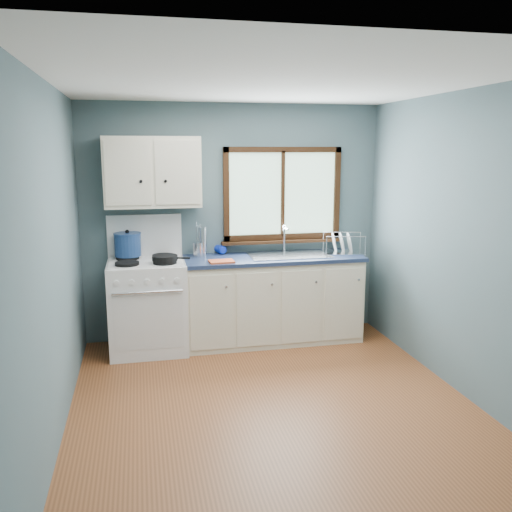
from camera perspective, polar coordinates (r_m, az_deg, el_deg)
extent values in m
cube|color=brown|center=(4.53, 1.86, -15.53)|extent=(3.20, 3.60, 0.02)
cube|color=white|center=(4.07, 2.09, 17.99)|extent=(3.20, 3.60, 0.02)
cube|color=slate|center=(5.87, -2.36, 3.59)|extent=(3.20, 0.02, 2.50)
cube|color=slate|center=(2.46, 12.41, -7.50)|extent=(3.20, 0.02, 2.50)
cube|color=slate|center=(4.05, -20.73, -0.61)|extent=(0.02, 3.60, 2.50)
cube|color=slate|center=(4.77, 21.07, 1.07)|extent=(0.02, 3.60, 2.50)
cube|color=white|center=(5.61, -11.32, -5.24)|extent=(0.76, 0.65, 0.92)
cube|color=white|center=(5.76, -11.64, 2.11)|extent=(0.76, 0.05, 0.44)
cube|color=silver|center=(5.50, -11.51, -0.59)|extent=(0.72, 0.59, 0.01)
cylinder|color=black|center=(5.35, -13.41, -0.78)|extent=(0.23, 0.23, 0.03)
cylinder|color=black|center=(5.35, -9.56, -0.62)|extent=(0.23, 0.23, 0.03)
cylinder|color=black|center=(5.64, -13.36, -0.16)|extent=(0.23, 0.23, 0.03)
cylinder|color=black|center=(5.65, -9.71, -0.01)|extent=(0.23, 0.23, 0.03)
cylinder|color=silver|center=(5.21, -11.35, -3.77)|extent=(0.66, 0.02, 0.02)
cube|color=silver|center=(5.32, -11.23, -6.83)|extent=(0.66, 0.01, 0.55)
cube|color=beige|center=(5.80, 1.72, -4.68)|extent=(1.85, 0.60, 0.88)
cube|color=black|center=(5.94, 1.65, -8.34)|extent=(1.85, 0.54, 0.08)
cube|color=#192541|center=(5.69, 1.74, -0.23)|extent=(1.89, 0.64, 0.04)
cube|color=silver|center=(5.73, 3.49, 0.08)|extent=(0.84, 0.46, 0.01)
cube|color=silver|center=(5.70, 1.55, -0.73)|extent=(0.36, 0.40, 0.14)
cube|color=silver|center=(5.80, 5.39, -0.55)|extent=(0.36, 0.40, 0.14)
cylinder|color=silver|center=(5.90, 2.98, 1.75)|extent=(0.02, 0.02, 0.28)
cylinder|color=silver|center=(5.81, 3.18, 2.90)|extent=(0.02, 0.16, 0.02)
sphere|color=silver|center=(5.88, 3.00, 3.10)|extent=(0.04, 0.04, 0.04)
cube|color=#9EC6A8|center=(5.93, 2.78, 6.58)|extent=(1.22, 0.01, 0.92)
cube|color=black|center=(5.89, 2.87, 11.12)|extent=(1.30, 0.05, 0.06)
cube|color=black|center=(5.97, 2.79, 2.06)|extent=(1.30, 0.05, 0.06)
cube|color=black|center=(5.78, -3.15, 6.46)|extent=(0.06, 0.05, 1.00)
cube|color=black|center=(6.10, 8.50, 6.60)|extent=(0.06, 0.05, 1.00)
cube|color=black|center=(5.91, 2.83, 6.56)|extent=(0.03, 0.05, 0.92)
cube|color=black|center=(5.95, 2.86, 1.54)|extent=(1.36, 0.10, 0.03)
cube|color=beige|center=(5.56, -10.85, 8.66)|extent=(0.95, 0.32, 0.70)
cube|color=beige|center=(5.39, -13.35, 8.49)|extent=(0.44, 0.01, 0.62)
cube|color=beige|center=(5.40, -8.25, 8.68)|extent=(0.44, 0.01, 0.62)
sphere|color=black|center=(5.38, -12.02, 7.69)|extent=(0.03, 0.03, 0.03)
sphere|color=black|center=(5.39, -9.50, 7.78)|extent=(0.03, 0.03, 0.03)
cylinder|color=black|center=(5.35, -9.57, -0.19)|extent=(0.30, 0.30, 0.05)
cube|color=black|center=(5.31, -7.69, -0.21)|extent=(0.14, 0.06, 0.01)
cylinder|color=navy|center=(5.63, -13.35, 1.13)|extent=(0.34, 0.34, 0.22)
cylinder|color=navy|center=(5.61, -13.41, 2.31)|extent=(0.35, 0.35, 0.02)
sphere|color=black|center=(5.61, -13.41, 2.51)|extent=(0.05, 0.05, 0.04)
cylinder|color=silver|center=(5.70, -6.05, 0.69)|extent=(0.13, 0.13, 0.15)
cylinder|color=silver|center=(5.68, -5.88, 2.22)|extent=(0.01, 0.01, 0.22)
cylinder|color=silver|center=(5.68, -6.28, 2.42)|extent=(0.01, 0.01, 0.26)
cylinder|color=silver|center=(5.65, -6.09, 2.08)|extent=(0.01, 0.01, 0.20)
cylinder|color=silver|center=(5.67, -5.63, 1.49)|extent=(0.08, 0.08, 0.31)
imported|color=#0C26B0|center=(5.76, -3.46, 1.34)|extent=(0.12, 0.12, 0.24)
cube|color=#C54F29|center=(5.39, -3.65, -0.57)|extent=(0.26, 0.19, 0.02)
cube|color=silver|center=(5.93, 9.19, 0.38)|extent=(0.49, 0.42, 0.02)
cylinder|color=silver|center=(5.74, 7.41, 1.03)|extent=(0.01, 0.01, 0.21)
cylinder|color=silver|center=(5.80, 11.44, 1.01)|extent=(0.01, 0.01, 0.21)
cylinder|color=silver|center=(6.04, 7.09, 1.55)|extent=(0.01, 0.01, 0.21)
cylinder|color=silver|center=(6.10, 10.93, 1.52)|extent=(0.01, 0.01, 0.21)
cylinder|color=silver|center=(5.75, 9.47, 2.03)|extent=(0.40, 0.10, 0.01)
cylinder|color=silver|center=(6.05, 9.05, 2.49)|extent=(0.40, 0.10, 0.01)
cylinder|color=white|center=(5.90, 8.24, 1.39)|extent=(0.11, 0.23, 0.22)
cylinder|color=white|center=(5.91, 9.03, 1.38)|extent=(0.11, 0.23, 0.22)
cylinder|color=white|center=(5.92, 9.82, 1.38)|extent=(0.11, 0.23, 0.22)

